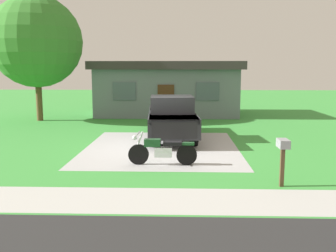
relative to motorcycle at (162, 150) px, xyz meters
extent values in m
plane|color=green|center=(-0.15, 2.65, -0.47)|extent=(80.00, 80.00, 0.00)
cube|color=#A7A7A7|center=(-0.15, 2.65, -0.47)|extent=(5.91, 7.02, 0.01)
cube|color=#AFAFAA|center=(-0.15, -3.35, -0.47)|extent=(36.00, 1.80, 0.01)
cylinder|color=black|center=(-0.76, 0.01, -0.14)|extent=(0.66, 0.13, 0.66)
cylinder|color=black|center=(0.79, -0.01, -0.14)|extent=(0.66, 0.13, 0.66)
cube|color=silver|center=(0.04, 0.00, -0.05)|extent=(0.56, 0.27, 0.32)
cube|color=#194723|center=(-0.31, 0.00, 0.25)|extent=(0.52, 0.26, 0.24)
cube|color=black|center=(0.34, 0.00, 0.23)|extent=(0.60, 0.29, 0.12)
cube|color=#194723|center=(0.79, -0.01, 0.23)|extent=(0.48, 0.20, 0.08)
cylinder|color=silver|center=(-0.76, 0.01, 0.23)|extent=(0.33, 0.06, 0.77)
cylinder|color=silver|center=(-0.76, 0.01, 0.55)|extent=(0.05, 0.70, 0.04)
sphere|color=silver|center=(-0.88, 0.01, 0.41)|extent=(0.16, 0.16, 0.16)
cylinder|color=black|center=(1.12, 3.05, -0.05)|extent=(0.36, 0.86, 0.84)
cylinder|color=black|center=(-0.52, 2.94, -0.05)|extent=(0.36, 0.86, 0.84)
cylinder|color=black|center=(0.88, 6.54, -0.05)|extent=(0.36, 0.86, 0.84)
cylinder|color=black|center=(-0.75, 6.43, -0.05)|extent=(0.36, 0.86, 0.84)
cube|color=#28282D|center=(0.18, 4.79, 0.33)|extent=(2.37, 5.72, 0.80)
cube|color=#28282D|center=(0.30, 2.94, 0.63)|extent=(2.02, 2.02, 0.20)
cube|color=#28282D|center=(0.20, 4.39, 1.08)|extent=(1.92, 2.02, 0.70)
cube|color=#3F4C56|center=(0.26, 3.59, 0.98)|extent=(1.71, 0.27, 0.60)
cube|color=black|center=(0.07, 6.34, 0.58)|extent=(2.06, 2.52, 0.50)
cube|color=black|center=(0.36, 2.02, 0.33)|extent=(1.70, 0.21, 0.64)
cube|color=#4C3823|center=(3.26, -2.17, 0.08)|extent=(0.10, 0.10, 1.10)
cube|color=gray|center=(3.26, -2.17, 0.68)|extent=(0.26, 0.48, 0.22)
cylinder|color=brown|center=(-7.78, 10.26, 0.90)|extent=(0.36, 0.36, 2.75)
sphere|color=#397E2E|center=(-7.78, 10.26, 4.13)|extent=(5.28, 5.28, 5.28)
cube|color=slate|center=(-0.32, 13.63, 1.03)|extent=(9.00, 5.00, 3.00)
cube|color=#383333|center=(-0.32, 13.63, 2.78)|extent=(9.60, 5.60, 0.50)
cube|color=#4C2D19|center=(-0.32, 11.10, 0.58)|extent=(1.00, 0.08, 2.10)
cube|color=#4C5966|center=(-2.84, 11.10, 1.23)|extent=(1.40, 0.06, 1.10)
cube|color=#4C5966|center=(2.20, 11.10, 1.23)|extent=(1.40, 0.06, 1.10)
camera|label=1|loc=(0.60, -11.96, 2.61)|focal=40.81mm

